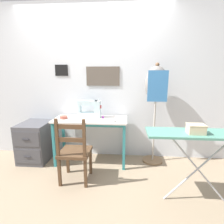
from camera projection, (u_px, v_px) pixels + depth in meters
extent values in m
plane|color=gray|center=(89.00, 169.00, 2.68)|extent=(14.00, 14.00, 0.00)
cube|color=silver|center=(93.00, 83.00, 2.94)|extent=(10.00, 0.05, 2.55)
cube|color=brown|center=(103.00, 76.00, 2.87)|extent=(0.55, 0.02, 0.31)
cube|color=black|center=(61.00, 70.00, 2.91)|extent=(0.22, 0.01, 0.18)
cube|color=silver|center=(91.00, 119.00, 2.76)|extent=(1.15, 0.49, 0.02)
cube|color=teal|center=(88.00, 125.00, 2.57)|extent=(1.07, 0.03, 0.04)
cube|color=teal|center=(54.00, 145.00, 2.68)|extent=(0.04, 0.04, 0.71)
cube|color=teal|center=(124.00, 148.00, 2.59)|extent=(0.04, 0.04, 0.71)
cube|color=teal|center=(64.00, 136.00, 3.08)|extent=(0.04, 0.04, 0.71)
cube|color=teal|center=(124.00, 138.00, 3.00)|extent=(0.04, 0.04, 0.71)
cube|color=silver|center=(90.00, 115.00, 2.84)|extent=(0.35, 0.17, 0.08)
cube|color=silver|center=(98.00, 107.00, 2.80)|extent=(0.09, 0.14, 0.20)
cube|color=silver|center=(88.00, 103.00, 2.80)|extent=(0.31, 0.13, 0.07)
cube|color=silver|center=(80.00, 109.00, 2.83)|extent=(0.04, 0.09, 0.13)
cylinder|color=#B22D2D|center=(101.00, 107.00, 2.79)|extent=(0.02, 0.06, 0.06)
cylinder|color=#99999E|center=(97.00, 100.00, 2.77)|extent=(0.01, 0.01, 0.02)
cylinder|color=#B25647|center=(64.00, 117.00, 2.75)|extent=(0.12, 0.12, 0.05)
cylinder|color=brown|center=(63.00, 116.00, 2.75)|extent=(0.10, 0.10, 0.01)
cube|color=silver|center=(119.00, 121.00, 2.63)|extent=(0.10, 0.08, 0.00)
cube|color=silver|center=(120.00, 121.00, 2.62)|extent=(0.11, 0.05, 0.00)
torus|color=black|center=(115.00, 121.00, 2.60)|extent=(0.03, 0.03, 0.01)
torus|color=black|center=(115.00, 121.00, 2.60)|extent=(0.03, 0.03, 0.01)
cylinder|color=purple|center=(103.00, 117.00, 2.77)|extent=(0.04, 0.04, 0.04)
cylinder|color=beige|center=(103.00, 116.00, 2.77)|extent=(0.04, 0.04, 0.00)
cylinder|color=beige|center=(103.00, 118.00, 2.78)|extent=(0.04, 0.04, 0.00)
cube|color=#513823|center=(75.00, 152.00, 2.34)|extent=(0.40, 0.38, 0.04)
cube|color=#513823|center=(68.00, 160.00, 2.55)|extent=(0.04, 0.04, 0.39)
cube|color=#513823|center=(91.00, 161.00, 2.53)|extent=(0.04, 0.04, 0.39)
cube|color=#513823|center=(60.00, 172.00, 2.24)|extent=(0.04, 0.04, 0.39)
cube|color=#513823|center=(85.00, 174.00, 2.22)|extent=(0.04, 0.04, 0.39)
cube|color=#513823|center=(57.00, 138.00, 2.14)|extent=(0.04, 0.04, 0.48)
cube|color=#513823|center=(84.00, 138.00, 2.11)|extent=(0.04, 0.04, 0.48)
cube|color=#513823|center=(70.00, 127.00, 2.10)|extent=(0.34, 0.02, 0.06)
cube|color=#513823|center=(71.00, 140.00, 2.13)|extent=(0.34, 0.02, 0.06)
cube|color=#4C4C51|center=(36.00, 141.00, 2.93)|extent=(0.45, 0.55, 0.64)
cube|color=#46464B|center=(26.00, 139.00, 2.63)|extent=(0.42, 0.01, 0.23)
cube|color=#333338|center=(25.00, 140.00, 2.62)|extent=(0.10, 0.01, 0.02)
cube|color=#46464B|center=(28.00, 157.00, 2.69)|extent=(0.42, 0.01, 0.23)
cube|color=#333338|center=(27.00, 157.00, 2.68)|extent=(0.10, 0.01, 0.02)
cylinder|color=#846647|center=(152.00, 160.00, 2.92)|extent=(0.32, 0.32, 0.03)
cylinder|color=#ADA89E|center=(154.00, 129.00, 2.80)|extent=(0.03, 0.03, 1.06)
ellipsoid|color=gray|center=(156.00, 84.00, 2.65)|extent=(0.34, 0.25, 0.54)
sphere|color=brown|center=(157.00, 65.00, 2.59)|extent=(0.06, 0.06, 0.06)
cube|color=teal|center=(158.00, 86.00, 2.53)|extent=(0.29, 0.01, 0.45)
cube|color=#518E7A|center=(202.00, 134.00, 1.84)|extent=(1.15, 0.33, 0.02)
cylinder|color=#B7B7BC|center=(198.00, 169.00, 1.93)|extent=(0.70, 0.02, 0.81)
cylinder|color=#B7B7BC|center=(198.00, 169.00, 1.93)|extent=(0.70, 0.02, 0.81)
cube|color=beige|center=(196.00, 129.00, 1.80)|extent=(0.17, 0.12, 0.09)
cube|color=beige|center=(196.00, 125.00, 1.79)|extent=(0.18, 0.13, 0.01)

